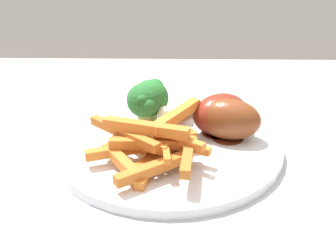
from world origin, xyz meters
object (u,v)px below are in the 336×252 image
(dinner_plate, at_px, (168,145))
(carrot_fries_pile, at_px, (154,143))
(dining_table, at_px, (133,223))
(chicken_drumstick_far, at_px, (217,115))
(broccoli_floret_middle, at_px, (144,102))
(broccoli_floret_front, at_px, (151,98))
(chicken_drumstick_near, at_px, (225,119))

(dinner_plate, bearing_deg, carrot_fries_pile, 72.39)
(dining_table, bearing_deg, chicken_drumstick_far, -170.43)
(broccoli_floret_middle, xyz_separation_m, carrot_fries_pile, (-0.02, 0.08, -0.01))
(broccoli_floret_front, height_order, carrot_fries_pile, broccoli_floret_front)
(dining_table, xyz_separation_m, broccoli_floret_front, (-0.03, -0.04, 0.17))
(chicken_drumstick_far, bearing_deg, broccoli_floret_front, -17.39)
(dining_table, distance_m, dinner_plate, 0.14)
(carrot_fries_pile, distance_m, chicken_drumstick_near, 0.10)
(dinner_plate, relative_size, chicken_drumstick_near, 2.11)
(dining_table, xyz_separation_m, chicken_drumstick_near, (-0.12, -0.01, 0.16))
(dining_table, xyz_separation_m, carrot_fries_pile, (-0.03, 0.05, 0.16))
(chicken_drumstick_near, distance_m, chicken_drumstick_far, 0.01)
(broccoli_floret_middle, distance_m, chicken_drumstick_far, 0.09)
(chicken_drumstick_far, bearing_deg, carrot_fries_pile, 42.11)
(broccoli_floret_middle, bearing_deg, dining_table, 55.09)
(dinner_plate, xyz_separation_m, carrot_fries_pile, (0.01, 0.05, 0.03))
(broccoli_floret_middle, bearing_deg, chicken_drumstick_far, 175.12)
(chicken_drumstick_far, bearing_deg, dinner_plate, 20.09)
(broccoli_floret_middle, height_order, chicken_drumstick_near, broccoli_floret_middle)
(chicken_drumstick_near, bearing_deg, broccoli_floret_middle, -11.19)
(dinner_plate, height_order, broccoli_floret_front, broccoli_floret_front)
(dinner_plate, height_order, chicken_drumstick_far, chicken_drumstick_far)
(broccoli_floret_front, xyz_separation_m, chicken_drumstick_near, (-0.09, 0.04, -0.01))
(dining_table, relative_size, chicken_drumstick_near, 7.21)
(dining_table, distance_m, chicken_drumstick_near, 0.20)
(dining_table, distance_m, carrot_fries_pile, 0.17)
(broccoli_floret_front, relative_size, broccoli_floret_middle, 0.97)
(broccoli_floret_middle, height_order, chicken_drumstick_far, broccoli_floret_middle)
(broccoli_floret_middle, bearing_deg, chicken_drumstick_near, 168.81)
(chicken_drumstick_near, bearing_deg, chicken_drumstick_far, -56.15)
(dinner_plate, height_order, broccoli_floret_middle, broccoli_floret_middle)
(broccoli_floret_front, bearing_deg, chicken_drumstick_far, 162.61)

